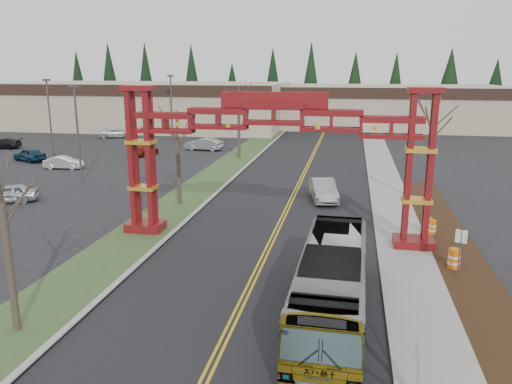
% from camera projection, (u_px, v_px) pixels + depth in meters
% --- Properties ---
extents(road, '(12.00, 110.00, 0.02)m').
position_uv_depth(road, '(288.00, 208.00, 36.23)').
color(road, black).
rests_on(road, ground).
extents(lane_line_left, '(0.12, 100.00, 0.01)m').
position_uv_depth(lane_line_left, '(286.00, 207.00, 36.25)').
color(lane_line_left, gold).
rests_on(lane_line_left, road).
extents(lane_line_right, '(0.12, 100.00, 0.01)m').
position_uv_depth(lane_line_right, '(289.00, 208.00, 36.20)').
color(lane_line_right, gold).
rests_on(lane_line_right, road).
extents(curb_right, '(0.30, 110.00, 0.15)m').
position_uv_depth(curb_right, '(374.00, 211.00, 35.09)').
color(curb_right, '#9C9D98').
rests_on(curb_right, ground).
extents(sidewalk_right, '(2.60, 110.00, 0.14)m').
position_uv_depth(sidewalk_right, '(396.00, 212.00, 34.82)').
color(sidewalk_right, gray).
rests_on(sidewalk_right, ground).
extents(landscape_strip, '(2.60, 50.00, 0.12)m').
position_uv_depth(landscape_strip, '(492.00, 319.00, 20.05)').
color(landscape_strip, black).
rests_on(landscape_strip, ground).
extents(grass_median, '(4.00, 110.00, 0.08)m').
position_uv_depth(grass_median, '(183.00, 202.00, 37.69)').
color(grass_median, '#314924').
rests_on(grass_median, ground).
extents(curb_left, '(0.30, 110.00, 0.15)m').
position_uv_depth(curb_left, '(206.00, 203.00, 37.34)').
color(curb_left, '#9C9D98').
rests_on(curb_left, ground).
extents(gateway_arch, '(18.20, 1.60, 8.90)m').
position_uv_depth(gateway_arch, '(273.00, 139.00, 28.12)').
color(gateway_arch, maroon).
rests_on(gateway_arch, ground).
extents(retail_building_west, '(46.00, 22.30, 7.50)m').
position_uv_depth(retail_building_west, '(150.00, 105.00, 85.58)').
color(retail_building_west, '#BAAD8E').
rests_on(retail_building_west, ground).
extents(retail_building_east, '(38.00, 20.30, 7.00)m').
position_uv_depth(retail_building_east, '(386.00, 106.00, 85.94)').
color(retail_building_east, '#BAAD8E').
rests_on(retail_building_east, ground).
extents(conifer_treeline, '(116.10, 5.60, 13.00)m').
position_uv_depth(conifer_treeline, '(333.00, 86.00, 98.49)').
color(conifer_treeline, black).
rests_on(conifer_treeline, ground).
extents(transit_bus, '(2.78, 10.91, 3.02)m').
position_uv_depth(transit_bus, '(332.00, 283.00, 19.89)').
color(transit_bus, '#9A9CA1').
rests_on(transit_bus, ground).
extents(silver_sedan, '(2.69, 5.17, 1.62)m').
position_uv_depth(silver_sedan, '(323.00, 190.00, 38.12)').
color(silver_sedan, '#A5A8AD').
rests_on(silver_sedan, ground).
extents(parked_car_near_a, '(4.36, 3.14, 1.38)m').
position_uv_depth(parked_car_near_a, '(10.00, 193.00, 37.62)').
color(parked_car_near_a, '#B8BCC1').
rests_on(parked_car_near_a, ground).
extents(parked_car_near_b, '(3.96, 1.77, 1.26)m').
position_uv_depth(parked_car_near_b, '(64.00, 163.00, 50.22)').
color(parked_car_near_b, white).
rests_on(parked_car_near_b, ground).
extents(parked_car_mid_a, '(2.70, 4.54, 1.23)m').
position_uv_depth(parked_car_mid_a, '(144.00, 150.00, 57.99)').
color(parked_car_mid_a, maroon).
rests_on(parked_car_mid_a, ground).
extents(parked_car_mid_b, '(4.59, 3.30, 1.45)m').
position_uv_depth(parked_car_mid_b, '(29.00, 155.00, 54.30)').
color(parked_car_mid_b, '#15334C').
rests_on(parked_car_mid_b, ground).
extents(parked_car_far_a, '(4.78, 2.00, 1.54)m').
position_uv_depth(parked_car_far_a, '(204.00, 144.00, 61.62)').
color(parked_car_far_a, '#A8AAAF').
rests_on(parked_car_far_a, ground).
extents(parked_car_far_b, '(5.53, 4.20, 1.40)m').
position_uv_depth(parked_car_far_b, '(116.00, 133.00, 73.05)').
color(parked_car_far_b, white).
rests_on(parked_car_far_b, ground).
extents(parked_car_far_c, '(4.64, 2.47, 1.28)m').
position_uv_depth(parked_car_far_c, '(3.00, 144.00, 62.91)').
color(parked_car_far_c, black).
rests_on(parked_car_far_c, ground).
extents(bare_tree_median_near, '(2.91, 2.91, 7.15)m').
position_uv_depth(bare_tree_median_near, '(1.00, 201.00, 17.98)').
color(bare_tree_median_near, '#382D26').
rests_on(bare_tree_median_near, ground).
extents(bare_tree_median_mid, '(2.94, 2.94, 6.98)m').
position_uv_depth(bare_tree_median_mid, '(177.00, 138.00, 35.87)').
color(bare_tree_median_mid, '#382D26').
rests_on(bare_tree_median_mid, ground).
extents(bare_tree_median_far, '(3.33, 3.33, 8.00)m').
position_uv_depth(bare_tree_median_far, '(239.00, 107.00, 54.77)').
color(bare_tree_median_far, '#382D26').
rests_on(bare_tree_median_far, ground).
extents(bare_tree_right_far, '(3.26, 3.26, 8.28)m').
position_uv_depth(bare_tree_right_far, '(434.00, 123.00, 35.18)').
color(bare_tree_right_far, '#382D26').
rests_on(bare_tree_right_far, ground).
extents(light_pole_near, '(0.74, 0.37, 8.57)m').
position_uv_depth(light_pole_near, '(77.00, 128.00, 42.37)').
color(light_pole_near, '#3F3F44').
rests_on(light_pole_near, ground).
extents(light_pole_mid, '(0.76, 0.38, 8.74)m').
position_uv_depth(light_pole_mid, '(49.00, 112.00, 55.88)').
color(light_pole_mid, '#3F3F44').
rests_on(light_pole_mid, ground).
extents(light_pole_far, '(0.78, 0.39, 9.01)m').
position_uv_depth(light_pole_far, '(171.00, 103.00, 69.20)').
color(light_pole_far, '#3F3F44').
rests_on(light_pole_far, ground).
extents(street_sign, '(0.52, 0.22, 2.36)m').
position_uv_depth(street_sign, '(461.00, 243.00, 23.90)').
color(street_sign, '#3F3F44').
rests_on(street_sign, ground).
extents(barrel_south, '(0.60, 0.60, 1.12)m').
position_uv_depth(barrel_south, '(454.00, 259.00, 24.93)').
color(barrel_south, orange).
rests_on(barrel_south, ground).
extents(barrel_mid, '(0.51, 0.51, 0.95)m').
position_uv_depth(barrel_mid, '(432.00, 228.00, 30.16)').
color(barrel_mid, orange).
rests_on(barrel_mid, ground).
extents(barrel_north, '(0.59, 0.59, 1.10)m').
position_uv_depth(barrel_north, '(427.00, 226.00, 30.22)').
color(barrel_north, orange).
rests_on(barrel_north, ground).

